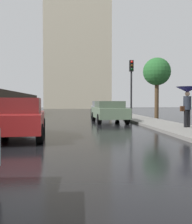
{
  "coord_description": "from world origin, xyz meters",
  "views": [
    {
      "loc": [
        0.19,
        -5.53,
        1.31
      ],
      "look_at": [
        1.22,
        6.06,
        0.88
      ],
      "focal_mm": 44.1,
      "sensor_mm": 36.0,
      "label": 1
    }
  ],
  "objects_px": {
    "car_red_mid_road": "(20,117)",
    "car_green_behind_camera": "(109,111)",
    "car_silver_far_ahead": "(100,108)",
    "street_tree_near": "(157,72)",
    "traffic_light": "(131,78)",
    "pedestrian_with_umbrella_far": "(187,95)"
  },
  "relations": [
    {
      "from": "car_red_mid_road",
      "to": "car_silver_far_ahead",
      "type": "xyz_separation_m",
      "value": [
        4.63,
        16.65,
        0.0
      ]
    },
    {
      "from": "car_silver_far_ahead",
      "to": "street_tree_near",
      "type": "relative_size",
      "value": 0.94
    },
    {
      "from": "pedestrian_with_umbrella_far",
      "to": "street_tree_near",
      "type": "xyz_separation_m",
      "value": [
        1.45,
        9.17,
        2.02
      ]
    },
    {
      "from": "car_silver_far_ahead",
      "to": "car_green_behind_camera",
      "type": "bearing_deg",
      "value": -87.82
    },
    {
      "from": "car_green_behind_camera",
      "to": "car_silver_far_ahead",
      "type": "bearing_deg",
      "value": 85.96
    },
    {
      "from": "traffic_light",
      "to": "pedestrian_with_umbrella_far",
      "type": "bearing_deg",
      "value": -78.94
    },
    {
      "from": "car_red_mid_road",
      "to": "traffic_light",
      "type": "xyz_separation_m",
      "value": [
        5.95,
        8.42,
        2.19
      ]
    },
    {
      "from": "car_red_mid_road",
      "to": "car_silver_far_ahead",
      "type": "distance_m",
      "value": 17.28
    },
    {
      "from": "car_silver_far_ahead",
      "to": "car_green_behind_camera",
      "type": "height_order",
      "value": "car_silver_far_ahead"
    },
    {
      "from": "car_silver_far_ahead",
      "to": "car_green_behind_camera",
      "type": "distance_m",
      "value": 9.37
    },
    {
      "from": "car_green_behind_camera",
      "to": "pedestrian_with_umbrella_far",
      "type": "xyz_separation_m",
      "value": [
        2.92,
        -5.16,
        0.91
      ]
    },
    {
      "from": "car_red_mid_road",
      "to": "car_green_behind_camera",
      "type": "bearing_deg",
      "value": -124.63
    },
    {
      "from": "pedestrian_with_umbrella_far",
      "to": "street_tree_near",
      "type": "relative_size",
      "value": 0.39
    },
    {
      "from": "car_silver_far_ahead",
      "to": "car_green_behind_camera",
      "type": "relative_size",
      "value": 1.0
    },
    {
      "from": "street_tree_near",
      "to": "traffic_light",
      "type": "bearing_deg",
      "value": -133.23
    },
    {
      "from": "car_green_behind_camera",
      "to": "street_tree_near",
      "type": "height_order",
      "value": "street_tree_near"
    },
    {
      "from": "car_red_mid_road",
      "to": "traffic_light",
      "type": "bearing_deg",
      "value": -129.52
    },
    {
      "from": "car_red_mid_road",
      "to": "car_silver_far_ahead",
      "type": "relative_size",
      "value": 0.98
    },
    {
      "from": "car_red_mid_road",
      "to": "pedestrian_with_umbrella_far",
      "type": "relative_size",
      "value": 2.38
    },
    {
      "from": "pedestrian_with_umbrella_far",
      "to": "car_silver_far_ahead",
      "type": "bearing_deg",
      "value": 87.34
    },
    {
      "from": "traffic_light",
      "to": "street_tree_near",
      "type": "height_order",
      "value": "street_tree_near"
    },
    {
      "from": "pedestrian_with_umbrella_far",
      "to": "traffic_light",
      "type": "distance_m",
      "value": 6.56
    }
  ]
}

